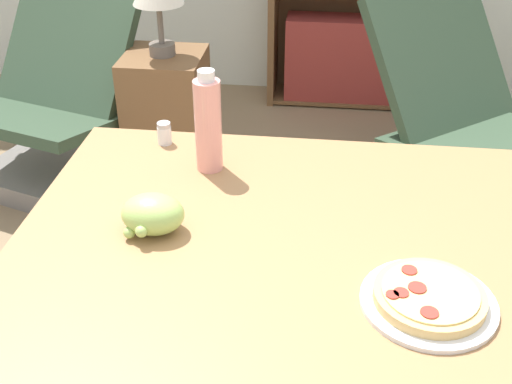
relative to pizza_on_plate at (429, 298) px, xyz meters
name	(u,v)px	position (x,y,z in m)	size (l,w,h in m)	color
dining_table	(290,275)	(-0.27, 0.17, -0.11)	(1.19, 0.95, 0.76)	#A37549
pizza_on_plate	(429,298)	(0.00, 0.00, 0.00)	(0.25, 0.25, 0.04)	white
grape_bunch	(152,214)	(-0.57, 0.17, 0.03)	(0.14, 0.12, 0.09)	#A8CC66
drink_bottle	(208,124)	(-0.49, 0.46, 0.11)	(0.07, 0.07, 0.26)	pink
salt_shaker	(164,133)	(-0.64, 0.57, 0.01)	(0.04, 0.04, 0.06)	white
lounge_chair_near	(57,122)	(-1.43, 1.59, -0.49)	(0.80, 0.91, 0.88)	slate
lounge_chair_far	(457,143)	(0.36, 1.60, -0.49)	(0.92, 0.99, 0.88)	slate
side_table	(168,121)	(-0.92, 1.62, -0.46)	(0.34, 0.34, 0.62)	brown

